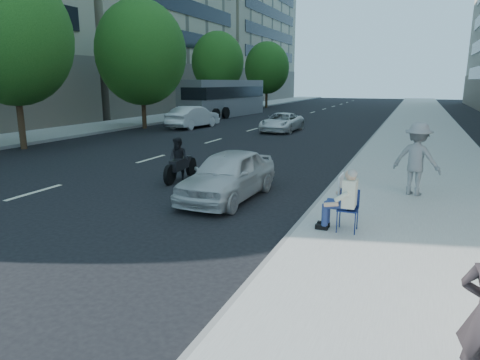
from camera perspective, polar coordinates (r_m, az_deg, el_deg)
The scene contains 15 objects.
ground at distance 8.41m, azimuth -5.17°, elevation -9.13°, with size 160.00×160.00×0.00m, color black.
near_sidewalk at distance 27.07m, azimuth 23.02°, elevation 5.42°, with size 5.00×120.00×0.15m, color #A19E97.
far_sidewalk at distance 33.88m, azimuth -14.93°, elevation 7.34°, with size 4.50×120.00×0.15m, color #A19E97.
far_bldg_north at distance 77.43m, azimuth -3.96°, elevation 21.01°, with size 22.00×28.00×28.00m, color tan.
tree_far_b at distance 22.94m, azimuth -28.18°, elevation 16.45°, with size 5.40×5.40×8.24m.
tree_far_c at distance 30.39m, azimuth -13.06°, elevation 16.19°, with size 6.00×6.00×8.47m.
tree_far_d at distance 40.80m, azimuth -2.98°, elevation 15.40°, with size 4.80×4.80×7.65m.
tree_far_e at distance 53.79m, azimuth 3.60°, elevation 14.70°, with size 5.40×5.40×7.89m.
seated_protester at distance 8.98m, azimuth 13.60°, elevation -2.12°, with size 0.83×1.11×1.31m.
jogger at distance 12.42m, azimuth 22.50°, elevation 2.61°, with size 1.27×0.73×1.96m, color gray.
white_sedan_near at distance 11.71m, azimuth -1.57°, elevation 0.71°, with size 1.58×3.93×1.34m, color silver.
white_sedan_mid at distance 30.26m, azimuth -6.26°, elevation 8.35°, with size 1.58×4.54×1.50m, color white.
white_sedan_far at distance 27.95m, azimuth 5.59°, elevation 7.67°, with size 1.98×4.29×1.19m, color white.
motorcycle at distance 13.97m, azimuth -8.08°, elevation 2.46°, with size 0.74×2.05×1.42m.
bus at distance 40.40m, azimuth -2.08°, elevation 10.82°, with size 3.52×12.23×3.30m.
Camera 1 is at (3.63, -6.89, 3.16)m, focal length 32.00 mm.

